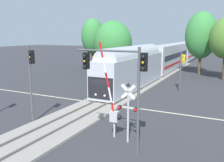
{
  "coord_description": "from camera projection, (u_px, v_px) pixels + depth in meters",
  "views": [
    {
      "loc": [
        11.51,
        -21.17,
        6.84
      ],
      "look_at": [
        0.06,
        1.92,
        2.0
      ],
      "focal_mm": 39.73,
      "sensor_mm": 36.0,
      "label": 1
    }
  ],
  "objects": [
    {
      "name": "road_centre_stripe",
      "position": [
        103.0,
        104.0,
        24.93
      ],
      "size": [
        44.0,
        0.2,
        0.01
      ],
      "color": "beige",
      "rests_on": "ground"
    },
    {
      "name": "ground_plane",
      "position": [
        103.0,
        104.0,
        24.93
      ],
      "size": [
        220.0,
        220.0,
        0.0
      ],
      "primitive_type": "plane",
      "color": "#333338"
    },
    {
      "name": "crossing_gate_near",
      "position": [
        113.0,
        108.0,
        16.5
      ],
      "size": [
        1.68,
        0.4,
        6.41
      ],
      "color": "#B7B7BC",
      "rests_on": "ground"
    },
    {
      "name": "oak_behind_train",
      "position": [
        113.0,
        43.0,
        43.19
      ],
      "size": [
        6.65,
        6.65,
        9.25
      ],
      "color": "#4C3828",
      "rests_on": "ground"
    },
    {
      "name": "pine_left_background",
      "position": [
        93.0,
        36.0,
        50.19
      ],
      "size": [
        4.6,
        4.6,
        10.08
      ],
      "color": "brown",
      "rests_on": "ground"
    },
    {
      "name": "crossing_signal_mast",
      "position": [
        128.0,
        106.0,
        15.55
      ],
      "size": [
        1.36,
        0.44,
        3.92
      ],
      "color": "#B2B2B7",
      "rests_on": "ground"
    },
    {
      "name": "railway_track",
      "position": [
        103.0,
        103.0,
        24.91
      ],
      "size": [
        4.4,
        80.0,
        0.32
      ],
      "color": "gray",
      "rests_on": "ground"
    },
    {
      "name": "elm_centre_background",
      "position": [
        201.0,
        35.0,
        42.14
      ],
      "size": [
        5.38,
        5.38,
        10.71
      ],
      "color": "brown",
      "rests_on": "ground"
    },
    {
      "name": "traffic_signal_near_right",
      "position": [
        121.0,
        74.0,
        14.02
      ],
      "size": [
        4.43,
        0.38,
        6.18
      ],
      "color": "#4C4C51",
      "rests_on": "ground"
    },
    {
      "name": "commuter_train",
      "position": [
        171.0,
        56.0,
        49.42
      ],
      "size": [
        3.04,
        61.73,
        5.16
      ],
      "color": "#B2B7C1",
      "rests_on": "railway_track"
    },
    {
      "name": "traffic_signal_median",
      "position": [
        31.0,
        73.0,
        18.74
      ],
      "size": [
        0.53,
        0.38,
        5.99
      ],
      "color": "#4C4C51",
      "rests_on": "ground"
    },
    {
      "name": "traffic_signal_far_side",
      "position": [
        182.0,
        65.0,
        29.73
      ],
      "size": [
        0.53,
        0.38,
        4.81
      ],
      "color": "#4C4C51",
      "rests_on": "ground"
    }
  ]
}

